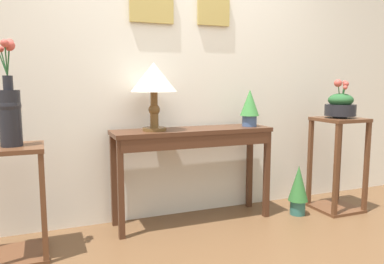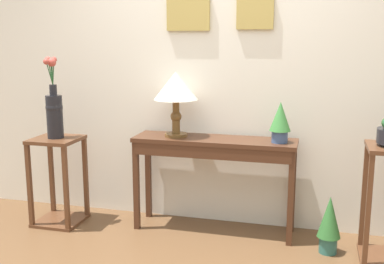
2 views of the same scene
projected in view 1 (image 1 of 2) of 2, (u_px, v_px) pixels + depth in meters
The scene contains 9 objects.
back_wall_with_art at pixel (176, 57), 3.28m from camera, with size 9.00×0.13×2.80m.
console_table at pixel (194, 143), 3.12m from camera, with size 1.34×0.36×0.80m.
table_lamp at pixel (154, 81), 2.95m from camera, with size 0.36×0.36×0.54m.
potted_plant_on_console at pixel (250, 106), 3.28m from camera, with size 0.17×0.17×0.32m.
pedestal_stand_left at pixel (16, 203), 2.51m from camera, with size 0.39×0.39×0.77m.
flower_vase_tall_left at pixel (10, 108), 2.43m from camera, with size 0.16×0.18×0.69m.
pedestal_stand_right at pixel (337, 164), 3.47m from camera, with size 0.39×0.39×0.86m.
planter_bowl_wide_right at pixel (340, 105), 3.40m from camera, with size 0.27×0.27×0.35m.
potted_plant_floor at pixel (298, 188), 3.35m from camera, with size 0.18×0.18×0.45m.
Camera 1 is at (-1.12, -1.72, 1.18)m, focal length 35.19 mm.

